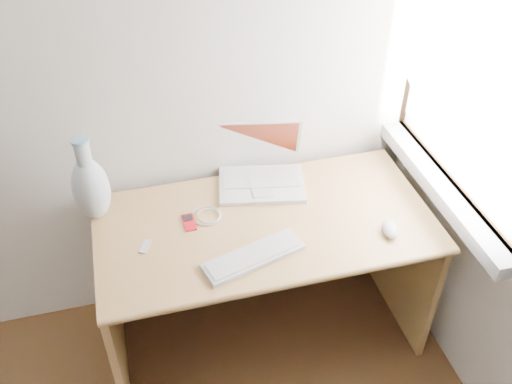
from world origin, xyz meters
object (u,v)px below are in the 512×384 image
object	(u,v)px
laptop	(259,169)
vase	(91,187)
desk	(259,244)
external_keyboard	(253,256)

from	to	relation	value
laptop	vase	size ratio (longest dim) A/B	1.09
vase	laptop	bearing A→B (deg)	5.34
laptop	vase	bearing A→B (deg)	-163.16
desk	laptop	distance (m)	0.32
external_keyboard	vase	world-z (taller)	vase
laptop	external_keyboard	world-z (taller)	laptop
desk	external_keyboard	distance (m)	0.35
vase	desk	bearing A→B (deg)	-10.74
external_keyboard	vase	xyz separation A→B (m)	(-0.54, 0.39, 0.14)
desk	vase	bearing A→B (deg)	169.26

